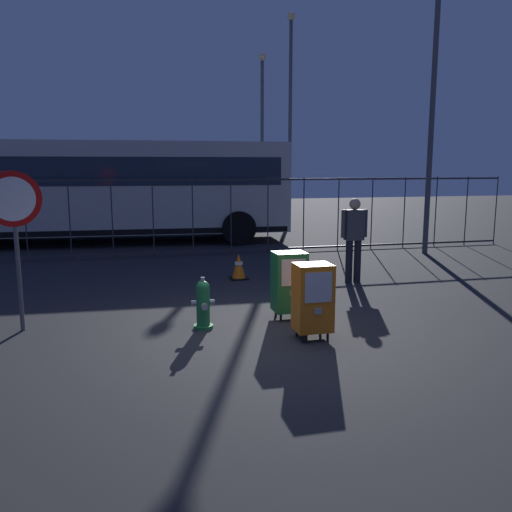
% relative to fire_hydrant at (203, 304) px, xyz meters
% --- Properties ---
extents(ground_plane, '(60.00, 60.00, 0.00)m').
position_rel_fire_hydrant_xyz_m(ground_plane, '(0.64, -0.52, -0.35)').
color(ground_plane, '#262628').
extents(fire_hydrant, '(0.33, 0.31, 0.75)m').
position_rel_fire_hydrant_xyz_m(fire_hydrant, '(0.00, 0.00, 0.00)').
color(fire_hydrant, '#1E7238').
rests_on(fire_hydrant, ground_plane).
extents(newspaper_box_primary, '(0.48, 0.42, 1.02)m').
position_rel_fire_hydrant_xyz_m(newspaper_box_primary, '(1.35, -0.80, 0.22)').
color(newspaper_box_primary, black).
rests_on(newspaper_box_primary, ground_plane).
extents(newspaper_box_secondary, '(0.48, 0.42, 1.02)m').
position_rel_fire_hydrant_xyz_m(newspaper_box_secondary, '(1.34, 0.20, 0.22)').
color(newspaper_box_secondary, black).
rests_on(newspaper_box_secondary, ground_plane).
extents(stop_sign, '(0.71, 0.31, 2.23)m').
position_rel_fire_hydrant_xyz_m(stop_sign, '(-2.49, 0.49, 1.25)').
color(stop_sign, '#4C4F54').
rests_on(stop_sign, ground_plane).
extents(pedestrian, '(0.55, 0.22, 1.67)m').
position_rel_fire_hydrant_xyz_m(pedestrian, '(3.34, 2.34, 0.60)').
color(pedestrian, black).
rests_on(pedestrian, ground_plane).
extents(traffic_cone, '(0.36, 0.36, 0.53)m').
position_rel_fire_hydrant_xyz_m(traffic_cone, '(1.19, 3.18, -0.09)').
color(traffic_cone, black).
rests_on(traffic_cone, ground_plane).
extents(fence_barrier, '(18.03, 0.04, 2.00)m').
position_rel_fire_hydrant_xyz_m(fence_barrier, '(0.64, 6.30, 0.67)').
color(fence_barrier, '#2D2D33').
rests_on(fence_barrier, ground_plane).
extents(bus_near, '(10.61, 3.20, 3.00)m').
position_rel_fire_hydrant_xyz_m(bus_near, '(-1.43, 9.30, 1.36)').
color(bus_near, beige).
rests_on(bus_near, ground_plane).
extents(bus_far, '(10.74, 3.88, 3.00)m').
position_rel_fire_hydrant_xyz_m(bus_far, '(-2.07, 13.27, 1.36)').
color(bus_far, '#19519E').
rests_on(bus_far, ground_plane).
extents(street_light_near_left, '(0.32, 0.32, 6.95)m').
position_rel_fire_hydrant_xyz_m(street_light_near_left, '(4.75, 15.16, 3.68)').
color(street_light_near_left, '#4C4F54').
rests_on(street_light_near_left, ground_plane).
extents(street_light_near_right, '(0.32, 0.32, 7.50)m').
position_rel_fire_hydrant_xyz_m(street_light_near_right, '(6.69, 5.22, 3.97)').
color(street_light_near_right, '#4C4F54').
rests_on(street_light_near_right, ground_plane).
extents(street_light_far_left, '(0.32, 0.32, 8.19)m').
position_rel_fire_hydrant_xyz_m(street_light_far_left, '(5.49, 13.56, 4.32)').
color(street_light_far_left, '#4C4F54').
rests_on(street_light_far_left, ground_plane).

